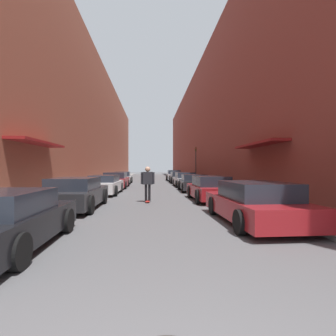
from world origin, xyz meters
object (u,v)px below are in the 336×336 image
at_px(parked_car_right_0, 255,203).
at_px(parked_car_right_1, 210,189).
at_px(parked_car_right_5, 174,176).
at_px(skateboarder, 148,180).
at_px(parked_car_left_3, 116,180).
at_px(parked_car_right_3, 185,180).
at_px(traffic_light, 196,161).
at_px(parked_car_right_4, 178,178).
at_px(parked_car_left_4, 123,178).
at_px(parked_car_left_0, 3,221).
at_px(parked_car_right_2, 194,183).
at_px(parked_car_left_1, 76,194).
at_px(parked_car_left_2, 105,185).

distance_m(parked_car_right_0, parked_car_right_1, 5.45).
xyz_separation_m(parked_car_right_5, skateboarder, (-3.17, -21.22, 0.40)).
bearing_deg(parked_car_left_3, parked_car_right_3, 11.48).
distance_m(parked_car_right_1, traffic_light, 17.74).
relative_size(parked_car_right_4, traffic_light, 1.11).
distance_m(parked_car_left_3, parked_car_left_4, 5.77).
bearing_deg(parked_car_right_4, parked_car_left_0, -104.80).
bearing_deg(traffic_light, parked_car_right_3, -107.40).
height_order(parked_car_right_2, skateboarder, skateboarder).
relative_size(parked_car_left_3, parked_car_right_3, 1.09).
bearing_deg(parked_car_right_2, parked_car_left_0, -115.26).
bearing_deg(parked_car_left_3, parked_car_right_2, -30.13).
distance_m(parked_car_left_1, parked_car_right_4, 18.92).
height_order(parked_car_left_3, parked_car_right_4, parked_car_left_3).
relative_size(parked_car_right_3, traffic_light, 1.06).
bearing_deg(parked_car_left_3, parked_car_left_2, -89.95).
bearing_deg(parked_car_left_1, skateboarder, 32.25).
relative_size(parked_car_right_2, parked_car_right_3, 0.95).
xyz_separation_m(parked_car_right_2, parked_car_right_3, (-0.05, 4.71, 0.02)).
distance_m(parked_car_left_0, traffic_light, 26.54).
height_order(parked_car_left_2, parked_car_right_4, parked_car_right_4).
bearing_deg(parked_car_right_1, skateboarder, -172.07).
bearing_deg(traffic_light, parked_car_right_1, -97.51).
bearing_deg(traffic_light, parked_car_left_2, -120.94).
height_order(parked_car_right_3, skateboarder, skateboarder).
xyz_separation_m(parked_car_left_1, traffic_light, (8.42, 19.77, 1.92)).
bearing_deg(parked_car_right_3, parked_car_left_0, -108.99).
relative_size(parked_car_left_4, parked_car_right_4, 0.93).
height_order(parked_car_right_1, parked_car_right_3, parked_car_right_3).
bearing_deg(parked_car_left_4, parked_car_right_0, -73.08).
height_order(parked_car_left_1, skateboarder, skateboarder).
xyz_separation_m(parked_car_left_2, skateboarder, (2.76, -4.14, 0.48)).
bearing_deg(skateboarder, parked_car_left_0, -112.11).
relative_size(parked_car_right_4, skateboarder, 2.54).
xyz_separation_m(parked_car_left_0, parked_car_right_4, (6.14, 23.22, 0.02)).
bearing_deg(parked_car_left_1, parked_car_left_3, 89.22).
bearing_deg(parked_car_right_0, parked_car_right_1, 91.41).
distance_m(parked_car_left_0, parked_car_right_5, 29.03).
bearing_deg(skateboarder, parked_car_left_3, 106.42).
relative_size(parked_car_left_0, parked_car_right_4, 0.92).
xyz_separation_m(parked_car_right_4, traffic_light, (2.27, 1.88, 1.94)).
bearing_deg(parked_car_left_2, parked_car_right_3, 47.29).
distance_m(parked_car_left_4, parked_car_right_0, 21.09).
bearing_deg(parked_car_left_1, parked_car_right_2, 51.42).
bearing_deg(parked_car_left_1, parked_car_left_0, -89.88).
xyz_separation_m(parked_car_left_2, traffic_light, (8.26, 13.79, 1.95)).
height_order(parked_car_left_4, parked_car_right_2, parked_car_left_4).
bearing_deg(parked_car_right_3, parked_car_left_2, -132.71).
bearing_deg(parked_car_right_3, parked_car_right_1, -90.06).
bearing_deg(parked_car_left_3, parked_car_left_4, 90.37).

